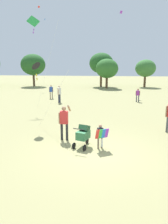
% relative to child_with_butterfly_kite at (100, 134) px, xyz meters
% --- Properties ---
extents(ground_plane, '(120.00, 120.00, 0.00)m').
position_rel_child_with_butterfly_kite_xyz_m(ground_plane, '(-0.26, -0.32, -0.66)').
color(ground_plane, '#938E5B').
extents(treeline_distant, '(44.01, 5.86, 5.89)m').
position_rel_child_with_butterfly_kite_xyz_m(treeline_distant, '(-6.20, 25.76, 2.93)').
color(treeline_distant, brown).
rests_on(treeline_distant, ground).
extents(child_with_butterfly_kite, '(0.60, 0.49, 1.10)m').
position_rel_child_with_butterfly_kite_xyz_m(child_with_butterfly_kite, '(0.00, 0.00, 0.00)').
color(child_with_butterfly_kite, '#7F705B').
rests_on(child_with_butterfly_kite, ground).
extents(person_adult_flyer, '(0.54, 0.50, 1.76)m').
position_rel_child_with_butterfly_kite_xyz_m(person_adult_flyer, '(-1.80, 0.88, 0.35)').
color(person_adult_flyer, '#232328').
rests_on(person_adult_flyer, ground).
extents(stroller, '(0.74, 1.12, 1.03)m').
position_rel_child_with_butterfly_kite_xyz_m(stroller, '(-0.77, 0.13, -0.05)').
color(stroller, black).
rests_on(stroller, ground).
extents(kite_adult_black, '(2.57, 2.25, 3.78)m').
position_rel_child_with_butterfly_kite_xyz_m(kite_adult_black, '(-3.79, 2.91, 2.84)').
color(kite_adult_black, black).
rests_on(kite_adult_black, ground).
extents(kite_orange_delta, '(2.97, 1.70, 7.45)m').
position_rel_child_with_butterfly_kite_xyz_m(kite_orange_delta, '(-5.81, 8.46, 6.07)').
color(kite_orange_delta, green).
rests_on(kite_orange_delta, ground).
extents(distant_kites_cluster, '(27.69, 8.83, 9.40)m').
position_rel_child_with_butterfly_kite_xyz_m(distant_kites_cluster, '(6.48, 24.13, 10.46)').
color(distant_kites_cluster, '#F4A319').
extents(person_sitting_far, '(0.47, 0.20, 1.47)m').
position_rel_child_with_butterfly_kite_xyz_m(person_sitting_far, '(-6.01, 13.28, 0.21)').
color(person_sitting_far, '#7F705B').
rests_on(person_sitting_far, ground).
extents(person_couple_left, '(0.29, 0.53, 1.67)m').
position_rel_child_with_butterfly_kite_xyz_m(person_couple_left, '(-4.50, 10.83, 0.33)').
color(person_couple_left, '#33384C').
rests_on(person_couple_left, ground).
extents(person_kid_running, '(0.42, 0.24, 1.32)m').
position_rel_child_with_butterfly_kite_xyz_m(person_kid_running, '(3.04, 12.28, 0.12)').
color(person_kid_running, '#33384C').
rests_on(person_kid_running, ground).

